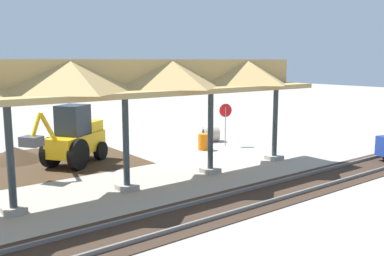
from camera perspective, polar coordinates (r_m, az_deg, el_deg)
The scene contains 9 objects.
ground_plane at distance 23.50m, azimuth 0.53°, elevation -2.90°, with size 120.00×120.00×0.00m, color #9E998E.
dirt_work_zone at distance 21.88m, azimuth -18.92°, elevation -4.29°, with size 8.15×7.00×0.01m, color #42301E.
platform_canopy at distance 14.35m, azimuth -23.65°, elevation 5.54°, with size 25.88×3.20×4.90m.
rail_tracks at distance 18.14m, azimuth 16.13°, elevation -6.79°, with size 60.00×2.58×0.15m.
stop_sign at distance 24.33m, azimuth 4.49°, elevation 1.67°, with size 0.73×0.26×2.43m.
backhoe at distance 20.73m, azimuth -15.41°, elevation -1.27°, with size 4.78×3.81×2.82m.
dirt_mound at distance 22.76m, azimuth -22.50°, elevation -4.00°, with size 5.80×5.80×1.34m, color #42301E.
concrete_pipe at distance 25.79m, azimuth 2.51°, elevation -0.80°, with size 1.20×1.21×0.92m.
traffic_barrel at distance 23.35m, azimuth 1.49°, elevation -1.86°, with size 0.56×0.56×0.90m, color orange.
Camera 1 is at (14.16, 18.12, 4.87)m, focal length 40.00 mm.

